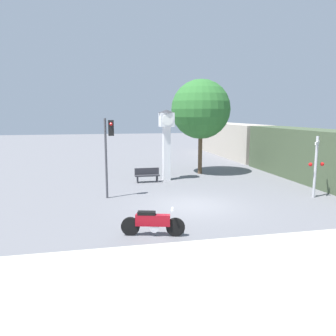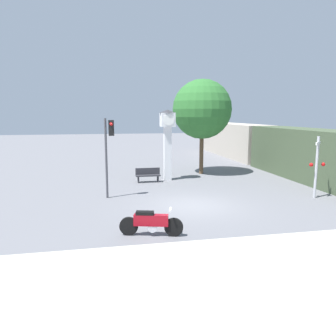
% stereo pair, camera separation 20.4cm
% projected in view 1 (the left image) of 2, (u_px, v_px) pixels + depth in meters
% --- Properties ---
extents(ground_plane, '(120.00, 120.00, 0.00)m').
position_uv_depth(ground_plane, '(193.00, 206.00, 15.89)').
color(ground_plane, slate).
extents(sidewalk_strip, '(36.00, 6.00, 0.10)m').
position_uv_depth(sidewalk_strip, '(274.00, 281.00, 8.60)').
color(sidewalk_strip, '#BCB7A8').
rests_on(sidewalk_strip, ground_plane).
extents(motorcycle, '(2.28, 0.79, 1.03)m').
position_uv_depth(motorcycle, '(153.00, 223.00, 11.87)').
color(motorcycle, black).
rests_on(motorcycle, ground_plane).
extents(clock_tower, '(1.08, 1.08, 4.67)m').
position_uv_depth(clock_tower, '(166.00, 134.00, 21.60)').
color(clock_tower, white).
rests_on(clock_tower, ground_plane).
extents(freight_train, '(2.80, 26.00, 3.40)m').
position_uv_depth(freight_train, '(263.00, 146.00, 28.27)').
color(freight_train, '#425138').
rests_on(freight_train, ground_plane).
extents(traffic_light, '(0.50, 0.35, 4.19)m').
position_uv_depth(traffic_light, '(108.00, 144.00, 16.89)').
color(traffic_light, '#47474C').
rests_on(traffic_light, ground_plane).
extents(railroad_crossing_signal, '(0.90, 0.82, 3.26)m').
position_uv_depth(railroad_crossing_signal, '(316.00, 164.00, 17.16)').
color(railroad_crossing_signal, '#B7B7BC').
rests_on(railroad_crossing_signal, ground_plane).
extents(street_tree, '(4.29, 4.29, 6.88)m').
position_uv_depth(street_tree, '(201.00, 109.00, 23.69)').
color(street_tree, brown).
rests_on(street_tree, ground_plane).
extents(bench, '(1.60, 0.44, 0.92)m').
position_uv_depth(bench, '(147.00, 175.00, 21.28)').
color(bench, '#2D2D33').
rests_on(bench, ground_plane).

